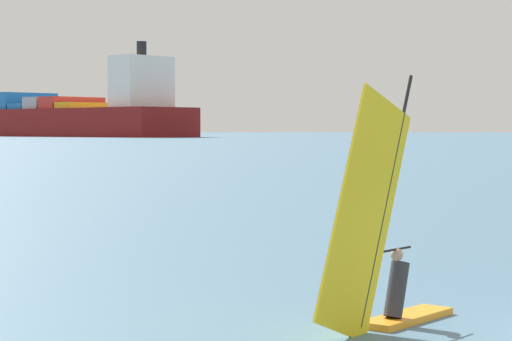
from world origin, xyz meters
name	(u,v)px	position (x,y,z in m)	size (l,w,h in m)	color
windsurfer	(383,257)	(-3.09, 2.21, 1.20)	(3.50, 2.36, 4.45)	orange
cargo_ship	(61,117)	(56.55, 440.17, 8.80)	(98.61, 143.97, 38.73)	maroon
distant_headland	(264,121)	(432.51, 1222.89, 12.89)	(621.30, 300.71, 25.78)	#756B56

